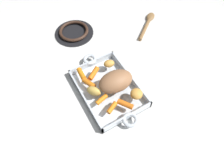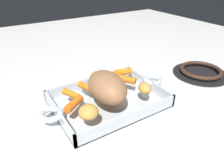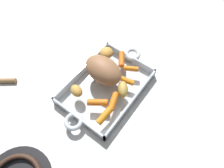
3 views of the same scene
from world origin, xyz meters
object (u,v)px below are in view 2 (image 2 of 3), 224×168
baby_carrot_southeast (71,94)px  potato_golden_small (95,78)px  baby_carrot_northeast (85,86)px  baby_carrot_center_right (74,104)px  stove_burner_rear (201,72)px  roasting_dish (108,100)px  potato_near_roast (89,112)px  baby_carrot_long (125,79)px  baby_carrot_center_left (110,77)px  potato_corner (145,88)px  baby_carrot_southwest (123,72)px  pork_roast (107,87)px

baby_carrot_southeast → potato_golden_small: 0.10m
baby_carrot_northeast → baby_carrot_center_right: 0.09m
baby_carrot_center_right → stove_burner_rear: bearing=179.5°
roasting_dish → stove_burner_rear: 0.40m
baby_carrot_center_right → potato_near_roast: 0.06m
baby_carrot_northeast → stove_burner_rear: baby_carrot_northeast is taller
baby_carrot_long → baby_carrot_center_left: size_ratio=1.07×
baby_carrot_northeast → baby_carrot_center_left: bearing=-173.7°
baby_carrot_southeast → baby_carrot_center_left: baby_carrot_center_left is taller
baby_carrot_center_right → potato_corner: bearing=168.1°
baby_carrot_center_right → stove_burner_rear: baby_carrot_center_right is taller
potato_golden_small → baby_carrot_center_left: bearing=177.8°
baby_carrot_center_right → potato_near_roast: potato_near_roast is taller
baby_carrot_southeast → baby_carrot_long: (-0.18, 0.01, 0.00)m
baby_carrot_southwest → baby_carrot_southeast: 0.21m
pork_roast → potato_golden_small: (-0.01, -0.09, -0.02)m
baby_carrot_northeast → potato_golden_small: size_ratio=0.85×
baby_carrot_center_right → potato_golden_small: potato_golden_small is taller
baby_carrot_center_left → baby_carrot_southeast: bearing=10.7°
baby_carrot_long → potato_golden_small: (0.08, -0.04, 0.01)m
potato_near_roast → stove_burner_rear: 0.50m
roasting_dish → potato_corner: size_ratio=8.31×
baby_carrot_center_right → baby_carrot_center_left: (-0.16, -0.08, 0.00)m
baby_carrot_northeast → baby_carrot_center_right: baby_carrot_center_right is taller
baby_carrot_long → baby_carrot_center_left: baby_carrot_center_left is taller
potato_corner → baby_carrot_center_right: bearing=-11.9°
roasting_dish → potato_near_roast: bearing=36.3°
baby_carrot_southeast → potato_corner: (-0.19, 0.09, 0.01)m
baby_carrot_long → potato_golden_small: potato_golden_small is taller
baby_carrot_northeast → pork_roast: bearing=109.8°
baby_carrot_northeast → potato_near_roast: size_ratio=1.04×
baby_carrot_center_left → potato_near_roast: bearing=43.9°
baby_carrot_southwest → potato_golden_small: bearing=2.7°
pork_roast → roasting_dish: bearing=-126.8°
roasting_dish → stove_burner_rear: roasting_dish is taller
baby_carrot_long → potato_near_roast: (0.18, 0.10, 0.01)m
potato_golden_small → potato_corner: bearing=127.5°
potato_near_roast → baby_carrot_southeast: bearing=-90.1°
potato_corner → pork_roast: bearing=-15.7°
potato_golden_small → stove_burner_rear: potato_golden_small is taller
roasting_dish → baby_carrot_southwest: (-0.10, -0.07, 0.04)m
baby_carrot_center_right → stove_burner_rear: 0.51m
baby_carrot_southeast → potato_corner: 0.21m
potato_corner → baby_carrot_long: bearing=-83.1°
roasting_dish → baby_carrot_southeast: baby_carrot_southeast is taller
roasting_dish → potato_golden_small: (0.01, -0.07, 0.05)m
roasting_dish → stove_burner_rear: size_ratio=1.99×
baby_carrot_long → potato_golden_small: bearing=-26.1°
roasting_dish → baby_carrot_long: (-0.08, -0.03, 0.04)m
baby_carrot_long → baby_carrot_northeast: (0.13, -0.03, -0.00)m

